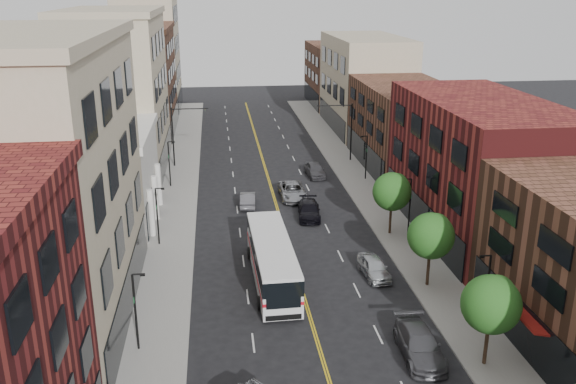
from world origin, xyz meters
name	(u,v)px	position (x,y,z in m)	size (l,w,h in m)	color
sidewalk_left	(178,201)	(-10.00, 35.00, 0.07)	(4.00, 110.00, 0.15)	gray
sidewalk_right	(367,194)	(10.00, 35.00, 0.07)	(4.00, 110.00, 0.15)	gray
bldg_l_tanoffice	(39,189)	(-17.00, 13.00, 9.00)	(10.00, 22.00, 18.00)	tan
bldg_l_white	(97,179)	(-17.00, 31.00, 4.00)	(10.00, 14.00, 8.00)	silver
bldg_l_far_a	(118,95)	(-17.00, 48.00, 9.00)	(10.00, 20.00, 18.00)	tan
bldg_l_far_b	(138,82)	(-17.00, 68.00, 7.50)	(10.00, 20.00, 15.00)	#533121
bldg_l_far_c	(149,52)	(-17.00, 86.00, 10.00)	(10.00, 16.00, 20.00)	tan
bldg_r_mid	(478,167)	(17.00, 24.00, 6.00)	(10.00, 22.00, 12.00)	#571718
bldg_r_far_a	(406,126)	(17.00, 45.00, 5.00)	(10.00, 20.00, 10.00)	#533121
bldg_r_far_b	(365,83)	(17.00, 66.00, 7.00)	(10.00, 22.00, 14.00)	tan
bldg_r_far_c	(338,75)	(17.00, 86.00, 5.50)	(10.00, 18.00, 11.00)	#533121
tree_r_1	(492,302)	(9.39, 4.07, 4.13)	(3.40, 3.40, 5.59)	black
tree_r_2	(432,234)	(9.39, 14.07, 4.13)	(3.40, 3.40, 5.59)	black
tree_r_3	(393,190)	(9.39, 24.07, 4.13)	(3.40, 3.40, 5.59)	black
lamp_l_1	(136,307)	(-10.95, 8.00, 2.97)	(0.81, 0.55, 5.05)	black
lamp_l_2	(158,213)	(-10.95, 24.00, 2.97)	(0.81, 0.55, 5.05)	black
lamp_l_3	(170,161)	(-10.95, 40.00, 2.97)	(0.81, 0.55, 5.05)	black
lamp_r_1	(487,287)	(10.95, 8.00, 2.97)	(0.81, 0.55, 5.05)	black
lamp_r_2	(409,202)	(10.95, 24.00, 2.97)	(0.81, 0.55, 5.05)	black
lamp_r_3	(366,155)	(10.95, 40.00, 2.97)	(0.81, 0.55, 5.05)	black
signal_mast_left	(179,130)	(-10.27, 48.00, 4.65)	(4.49, 0.18, 7.20)	black
signal_mast_right	(346,125)	(10.27, 48.00, 4.65)	(4.49, 0.18, 7.20)	black
city_bus	(272,258)	(-2.00, 16.28, 1.88)	(3.26, 12.63, 3.23)	silver
car_parked_mid	(419,344)	(5.80, 5.40, 0.81)	(2.26, 5.56, 1.61)	#49494E
car_parked_far	(374,267)	(5.80, 16.12, 0.74)	(1.76, 4.37, 1.49)	#BABEC3
car_lane_behind	(248,199)	(-2.89, 32.90, 0.71)	(1.50, 4.31, 1.42)	#525257
car_lane_a	(309,210)	(2.77, 29.03, 0.73)	(2.05, 5.03, 1.46)	black
car_lane_b	(293,191)	(1.92, 34.74, 0.80)	(2.65, 5.74, 1.60)	gray
car_lane_c	(315,170)	(5.47, 42.10, 0.80)	(1.90, 4.72, 1.61)	#444348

